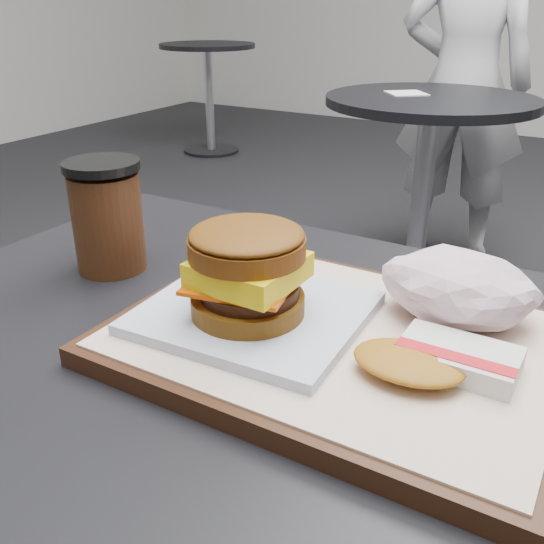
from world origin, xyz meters
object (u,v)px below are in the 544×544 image
(hash_brown, at_px, (436,360))
(coffee_cup, at_px, (107,217))
(breakfast_sandwich, at_px, (250,281))
(crumpled_wrapper, at_px, (459,287))
(patron, at_px, (463,84))
(customer_table, at_px, (261,506))
(neighbor_table, at_px, (426,156))
(serving_tray, at_px, (337,342))

(hash_brown, bearing_deg, coffee_cup, 172.79)
(breakfast_sandwich, bearing_deg, crumpled_wrapper, 32.93)
(hash_brown, height_order, patron, patron)
(hash_brown, bearing_deg, breakfast_sandwich, -177.94)
(customer_table, relative_size, neighbor_table, 1.07)
(coffee_cup, bearing_deg, serving_tray, -6.18)
(neighbor_table, xyz_separation_m, patron, (-0.03, 0.53, 0.18))
(neighbor_table, bearing_deg, crumpled_wrapper, -72.35)
(customer_table, xyz_separation_m, hash_brown, (0.15, 0.01, 0.22))
(customer_table, height_order, crumpled_wrapper, crumpled_wrapper)
(breakfast_sandwich, distance_m, patron, 2.20)
(crumpled_wrapper, distance_m, coffee_cup, 0.38)
(breakfast_sandwich, relative_size, coffee_cup, 1.59)
(patron, bearing_deg, neighbor_table, 84.54)
(patron, bearing_deg, hash_brown, 94.95)
(serving_tray, distance_m, hash_brown, 0.09)
(crumpled_wrapper, bearing_deg, customer_table, -141.96)
(hash_brown, xyz_separation_m, patron, (-0.53, 2.16, -0.07))
(patron, bearing_deg, breakfast_sandwich, 90.72)
(hash_brown, relative_size, coffee_cup, 0.96)
(breakfast_sandwich, height_order, patron, patron)
(serving_tray, bearing_deg, patron, 101.62)
(patron, bearing_deg, coffee_cup, 85.04)
(serving_tray, xyz_separation_m, hash_brown, (0.09, -0.02, 0.02))
(customer_table, height_order, coffee_cup, coffee_cup)
(breakfast_sandwich, bearing_deg, customer_table, -30.61)
(customer_table, bearing_deg, hash_brown, 5.69)
(breakfast_sandwich, relative_size, crumpled_wrapper, 1.47)
(customer_table, xyz_separation_m, crumpled_wrapper, (0.14, 0.11, 0.24))
(serving_tray, height_order, crumpled_wrapper, crumpled_wrapper)
(hash_brown, distance_m, coffee_cup, 0.39)
(serving_tray, height_order, hash_brown, hash_brown)
(neighbor_table, bearing_deg, hash_brown, -72.99)
(customer_table, xyz_separation_m, neighbor_table, (-0.35, 1.65, -0.03))
(hash_brown, distance_m, crumpled_wrapper, 0.10)
(breakfast_sandwich, xyz_separation_m, crumpled_wrapper, (0.16, 0.10, -0.01))
(crumpled_wrapper, xyz_separation_m, patron, (-0.52, 2.07, -0.09))
(coffee_cup, height_order, neighbor_table, coffee_cup)
(neighbor_table, relative_size, patron, 0.52)
(crumpled_wrapper, distance_m, patron, 2.14)
(serving_tray, relative_size, breakfast_sandwich, 1.91)
(breakfast_sandwich, height_order, hash_brown, breakfast_sandwich)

